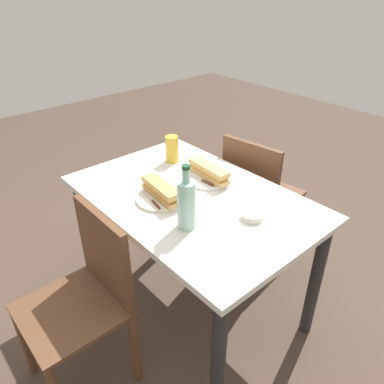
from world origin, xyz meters
The scene contains 14 objects.
ground_plane centered at (0.00, 0.00, 0.00)m, with size 8.00×8.00×0.00m, color #47382D.
dining_table centered at (0.00, 0.00, 0.62)m, with size 1.19×0.79×0.73m.
chair_far centered at (0.00, 0.59, 0.48)m, with size 0.40×0.40×0.84m.
chair_near centered at (0.07, -0.59, 0.48)m, with size 0.45×0.45×0.84m.
plate_near centered at (0.06, -0.17, 0.74)m, with size 0.24×0.24×0.01m, color white.
baguette_sandwich_near centered at (0.06, -0.17, 0.78)m, with size 0.26×0.09×0.07m.
knife_near centered at (0.06, -0.12, 0.75)m, with size 0.18×0.02×0.01m.
plate_far centered at (0.07, 0.13, 0.74)m, with size 0.24×0.24×0.01m, color silver.
baguette_sandwich_far centered at (0.07, 0.13, 0.78)m, with size 0.26×0.10×0.07m.
knife_far centered at (0.06, 0.19, 0.75)m, with size 0.18×0.04×0.01m.
water_bottle centered at (-0.17, 0.18, 0.84)m, with size 0.08×0.08×0.29m.
beer_glass centered at (0.36, -0.16, 0.80)m, with size 0.07×0.07×0.15m, color gold.
olive_bowl centered at (-0.32, -0.07, 0.74)m, with size 0.10×0.10×0.03m, color silver.
paper_napkin centered at (0.43, 0.02, 0.73)m, with size 0.14×0.14×0.00m, color white.
Camera 1 is at (-1.16, 1.02, 1.66)m, focal length 35.05 mm.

